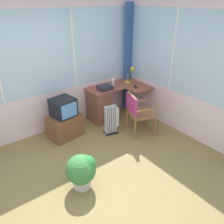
{
  "coord_description": "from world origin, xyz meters",
  "views": [
    {
      "loc": [
        -1.42,
        -2.17,
        2.58
      ],
      "look_at": [
        0.72,
        0.66,
        0.75
      ],
      "focal_mm": 36.19,
      "sensor_mm": 36.0,
      "label": 1
    }
  ],
  "objects_px": {
    "potted_plant": "(82,170)",
    "desk_lamp": "(132,72)",
    "spray_bottle": "(113,82)",
    "desk": "(102,103)",
    "wooden_armchair": "(136,109)",
    "paper_tray": "(105,88)",
    "tv_remote": "(135,87)",
    "space_heater": "(112,119)",
    "tv_on_stand": "(65,120)"
  },
  "relations": [
    {
      "from": "tv_remote",
      "to": "paper_tray",
      "type": "relative_size",
      "value": 0.5
    },
    {
      "from": "paper_tray",
      "to": "space_heater",
      "type": "height_order",
      "value": "paper_tray"
    },
    {
      "from": "desk_lamp",
      "to": "spray_bottle",
      "type": "relative_size",
      "value": 1.77
    },
    {
      "from": "tv_remote",
      "to": "desk",
      "type": "bearing_deg",
      "value": -174.08
    },
    {
      "from": "tv_on_stand",
      "to": "desk",
      "type": "bearing_deg",
      "value": 6.82
    },
    {
      "from": "desk",
      "to": "spray_bottle",
      "type": "distance_m",
      "value": 0.53
    },
    {
      "from": "desk_lamp",
      "to": "space_heater",
      "type": "relative_size",
      "value": 0.61
    },
    {
      "from": "tv_on_stand",
      "to": "tv_remote",
      "type": "bearing_deg",
      "value": -7.81
    },
    {
      "from": "tv_remote",
      "to": "space_heater",
      "type": "bearing_deg",
      "value": -130.32
    },
    {
      "from": "potted_plant",
      "to": "spray_bottle",
      "type": "bearing_deg",
      "value": 41.2
    },
    {
      "from": "tv_on_stand",
      "to": "spray_bottle",
      "type": "bearing_deg",
      "value": 3.87
    },
    {
      "from": "spray_bottle",
      "to": "wooden_armchair",
      "type": "relative_size",
      "value": 0.24
    },
    {
      "from": "desk_lamp",
      "to": "potted_plant",
      "type": "xyz_separation_m",
      "value": [
        -2.24,
        -1.46,
        -0.7
      ]
    },
    {
      "from": "potted_plant",
      "to": "desk",
      "type": "bearing_deg",
      "value": 46.81
    },
    {
      "from": "desk",
      "to": "potted_plant",
      "type": "relative_size",
      "value": 2.35
    },
    {
      "from": "desk",
      "to": "desk_lamp",
      "type": "bearing_deg",
      "value": -5.19
    },
    {
      "from": "desk_lamp",
      "to": "tv_remote",
      "type": "height_order",
      "value": "desk_lamp"
    },
    {
      "from": "tv_remote",
      "to": "tv_on_stand",
      "type": "relative_size",
      "value": 0.18
    },
    {
      "from": "paper_tray",
      "to": "potted_plant",
      "type": "distance_m",
      "value": 2.13
    },
    {
      "from": "spray_bottle",
      "to": "potted_plant",
      "type": "height_order",
      "value": "spray_bottle"
    },
    {
      "from": "desk_lamp",
      "to": "spray_bottle",
      "type": "xyz_separation_m",
      "value": [
        -0.53,
        0.04,
        -0.15
      ]
    },
    {
      "from": "tv_on_stand",
      "to": "wooden_armchair",
      "type": "bearing_deg",
      "value": -32.87
    },
    {
      "from": "space_heater",
      "to": "tv_remote",
      "type": "bearing_deg",
      "value": 16.09
    },
    {
      "from": "desk",
      "to": "tv_on_stand",
      "type": "bearing_deg",
      "value": -173.18
    },
    {
      "from": "spray_bottle",
      "to": "tv_on_stand",
      "type": "xyz_separation_m",
      "value": [
        -1.28,
        -0.09,
        -0.49
      ]
    },
    {
      "from": "desk_lamp",
      "to": "tv_on_stand",
      "type": "xyz_separation_m",
      "value": [
        -1.8,
        -0.05,
        -0.64
      ]
    },
    {
      "from": "potted_plant",
      "to": "desk_lamp",
      "type": "bearing_deg",
      "value": 33.12
    },
    {
      "from": "desk",
      "to": "tv_on_stand",
      "type": "relative_size",
      "value": 1.54
    },
    {
      "from": "potted_plant",
      "to": "wooden_armchair",
      "type": "bearing_deg",
      "value": 21.14
    },
    {
      "from": "desk",
      "to": "spray_bottle",
      "type": "height_order",
      "value": "spray_bottle"
    },
    {
      "from": "tv_remote",
      "to": "space_heater",
      "type": "relative_size",
      "value": 0.24
    },
    {
      "from": "desk_lamp",
      "to": "tv_remote",
      "type": "distance_m",
      "value": 0.39
    },
    {
      "from": "wooden_armchair",
      "to": "potted_plant",
      "type": "relative_size",
      "value": 1.61
    },
    {
      "from": "wooden_armchair",
      "to": "desk",
      "type": "bearing_deg",
      "value": 102.53
    },
    {
      "from": "desk",
      "to": "potted_plant",
      "type": "distance_m",
      "value": 2.1
    },
    {
      "from": "tv_remote",
      "to": "spray_bottle",
      "type": "bearing_deg",
      "value": 174.83
    },
    {
      "from": "spray_bottle",
      "to": "tv_on_stand",
      "type": "height_order",
      "value": "spray_bottle"
    },
    {
      "from": "paper_tray",
      "to": "potted_plant",
      "type": "xyz_separation_m",
      "value": [
        -1.47,
        -1.46,
        -0.49
      ]
    },
    {
      "from": "desk",
      "to": "wooden_armchair",
      "type": "xyz_separation_m",
      "value": [
        0.2,
        -0.9,
        0.15
      ]
    },
    {
      "from": "space_heater",
      "to": "potted_plant",
      "type": "xyz_separation_m",
      "value": [
        -1.26,
        -0.94,
        -0.01
      ]
    },
    {
      "from": "desk_lamp",
      "to": "potted_plant",
      "type": "height_order",
      "value": "desk_lamp"
    },
    {
      "from": "desk",
      "to": "tv_remote",
      "type": "height_order",
      "value": "tv_remote"
    },
    {
      "from": "spray_bottle",
      "to": "potted_plant",
      "type": "distance_m",
      "value": 2.34
    },
    {
      "from": "desk_lamp",
      "to": "paper_tray",
      "type": "height_order",
      "value": "desk_lamp"
    },
    {
      "from": "tv_on_stand",
      "to": "space_heater",
      "type": "distance_m",
      "value": 0.95
    },
    {
      "from": "desk",
      "to": "spray_bottle",
      "type": "bearing_deg",
      "value": -7.03
    },
    {
      "from": "tv_on_stand",
      "to": "space_heater",
      "type": "relative_size",
      "value": 1.33
    },
    {
      "from": "desk_lamp",
      "to": "space_heater",
      "type": "xyz_separation_m",
      "value": [
        -0.98,
        -0.52,
        -0.69
      ]
    },
    {
      "from": "tv_remote",
      "to": "wooden_armchair",
      "type": "distance_m",
      "value": 0.75
    },
    {
      "from": "desk",
      "to": "paper_tray",
      "type": "xyz_separation_m",
      "value": [
        0.03,
        -0.07,
        0.39
      ]
    }
  ]
}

